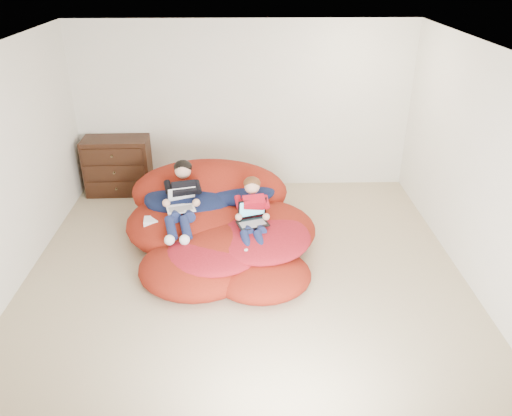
# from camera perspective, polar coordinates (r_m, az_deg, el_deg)

# --- Properties ---
(room_shell) EXTENTS (5.10, 5.10, 2.77)m
(room_shell) POSITION_cam_1_polar(r_m,az_deg,el_deg) (5.70, -1.32, -5.62)
(room_shell) COLOR tan
(room_shell) RESTS_ON ground
(dresser) EXTENTS (0.97, 0.55, 0.86)m
(dresser) POSITION_cam_1_polar(r_m,az_deg,el_deg) (7.83, -15.48, 4.67)
(dresser) COLOR black
(dresser) RESTS_ON ground
(beanbag_pile) EXTENTS (2.41, 2.52, 0.95)m
(beanbag_pile) POSITION_cam_1_polar(r_m,az_deg,el_deg) (6.25, -4.33, -1.98)
(beanbag_pile) COLOR maroon
(beanbag_pile) RESTS_ON ground
(cream_pillow) EXTENTS (0.48, 0.31, 0.31)m
(cream_pillow) POSITION_cam_1_polar(r_m,az_deg,el_deg) (6.80, -8.06, 3.66)
(cream_pillow) COLOR #EEE6CE
(cream_pillow) RESTS_ON beanbag_pile
(older_boy) EXTENTS (0.39, 1.11, 0.65)m
(older_boy) POSITION_cam_1_polar(r_m,az_deg,el_deg) (6.14, -8.49, 1.33)
(older_boy) COLOR black
(older_boy) RESTS_ON beanbag_pile
(younger_boy) EXTENTS (0.33, 0.92, 0.62)m
(younger_boy) POSITION_cam_1_polar(r_m,az_deg,el_deg) (5.84, -0.42, -0.39)
(younger_boy) COLOR red
(younger_boy) RESTS_ON beanbag_pile
(laptop_white) EXTENTS (0.38, 0.42, 0.22)m
(laptop_white) POSITION_cam_1_polar(r_m,az_deg,el_deg) (6.08, -8.55, 0.66)
(laptop_white) COLOR white
(laptop_white) RESTS_ON older_boy
(laptop_black) EXTENTS (0.41, 0.39, 0.26)m
(laptop_black) POSITION_cam_1_polar(r_m,az_deg,el_deg) (5.82, -0.41, -1.00)
(laptop_black) COLOR black
(laptop_black) RESTS_ON younger_boy
(power_adapter) EXTENTS (0.19, 0.19, 0.06)m
(power_adapter) POSITION_cam_1_polar(r_m,az_deg,el_deg) (6.14, -11.88, -1.48)
(power_adapter) COLOR white
(power_adapter) RESTS_ON beanbag_pile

